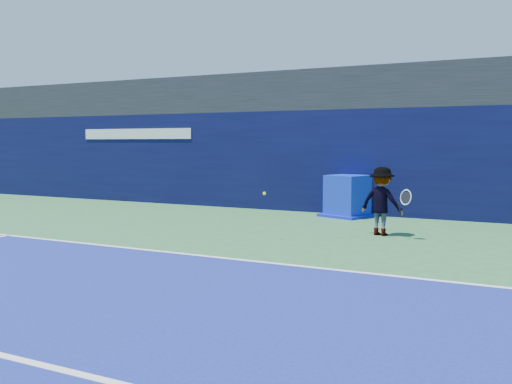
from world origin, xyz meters
TOP-DOWN VIEW (x-y plane):
  - ground at (0.00, 0.00)m, footprint 80.00×80.00m
  - baseline at (0.00, 3.00)m, footprint 24.00×0.10m
  - stadium_band at (0.00, 11.50)m, footprint 36.00×3.00m
  - back_wall_assembly at (-0.00, 10.50)m, footprint 36.00×1.03m
  - equipment_cart at (0.68, 9.56)m, footprint 1.52×1.52m
  - tennis_player at (2.36, 6.81)m, footprint 1.27×0.75m
  - tennis_ball at (0.29, 5.09)m, footprint 0.07×0.07m

SIDE VIEW (x-z plane):
  - ground at x=0.00m, z-range 0.00..0.00m
  - baseline at x=0.00m, z-range 0.01..0.01m
  - equipment_cart at x=0.68m, z-range -0.05..1.10m
  - tennis_player at x=2.36m, z-range 0.00..1.52m
  - tennis_ball at x=0.29m, z-range 0.95..1.02m
  - back_wall_assembly at x=0.00m, z-range 0.00..3.00m
  - stadium_band at x=0.00m, z-range 3.00..4.20m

